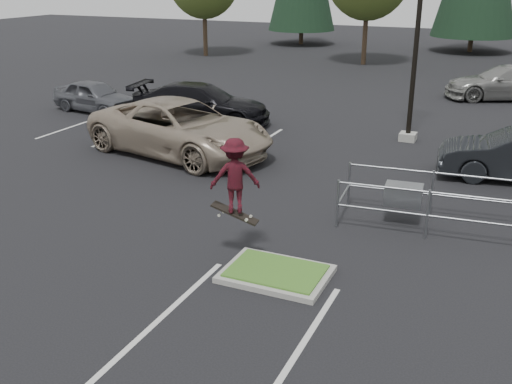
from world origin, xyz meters
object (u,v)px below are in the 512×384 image
at_px(cart_corral, 410,195).
at_px(car_l_tan, 180,127).
at_px(light_pole, 419,16).
at_px(skateboarder, 234,176).
at_px(car_l_black, 200,104).
at_px(car_l_grey, 94,96).
at_px(car_far_silver, 508,82).

height_order(cart_corral, car_l_tan, car_l_tan).
bearing_deg(light_pole, car_l_tan, -144.46).
relative_size(cart_corral, car_l_tan, 0.66).
relative_size(cart_corral, skateboarder, 2.38).
distance_m(cart_corral, car_l_tan, 9.03).
height_order(light_pole, car_l_black, light_pole).
height_order(car_l_tan, car_l_black, car_l_tan).
height_order(car_l_tan, car_l_grey, car_l_tan).
xyz_separation_m(light_pole, car_l_tan, (-7.00, -5.00, -3.61)).
relative_size(light_pole, car_l_grey, 2.43).
xyz_separation_m(car_l_black, car_l_grey, (-5.50, 0.04, -0.13)).
distance_m(cart_corral, car_far_silver, 17.93).
xyz_separation_m(skateboarder, car_l_grey, (-12.30, 10.68, -1.22)).
bearing_deg(car_l_grey, light_pole, -78.17).
distance_m(light_pole, cart_corral, 9.01).
distance_m(skateboarder, car_far_silver, 21.86).
xyz_separation_m(car_l_grey, car_far_silver, (17.03, 10.64, 0.13)).
distance_m(light_pole, skateboarder, 11.92).
distance_m(skateboarder, car_l_tan, 8.44).
bearing_deg(car_l_black, car_far_silver, -56.72).
bearing_deg(car_l_tan, car_far_silver, -21.93).
xyz_separation_m(cart_corral, skateboarder, (-3.20, -3.45, 1.14)).
height_order(skateboarder, car_l_grey, skateboarder).
relative_size(car_l_black, car_far_silver, 1.00).
height_order(cart_corral, car_far_silver, car_far_silver).
xyz_separation_m(cart_corral, car_l_black, (-10.00, 7.18, 0.06)).
xyz_separation_m(car_l_tan, car_far_silver, (10.03, 14.82, -0.11)).
bearing_deg(car_l_grey, car_far_silver, -49.53).
bearing_deg(skateboarder, cart_corral, -160.75).
height_order(light_pole, car_l_grey, light_pole).
xyz_separation_m(car_l_tan, car_l_black, (-1.50, 4.14, -0.10)).
bearing_deg(car_l_grey, skateboarder, -122.48).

